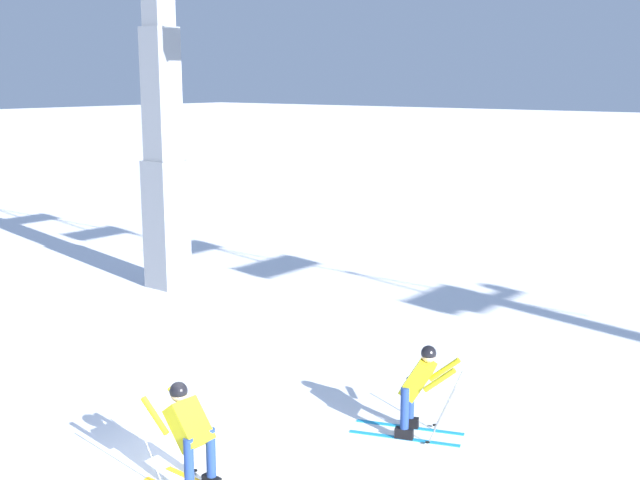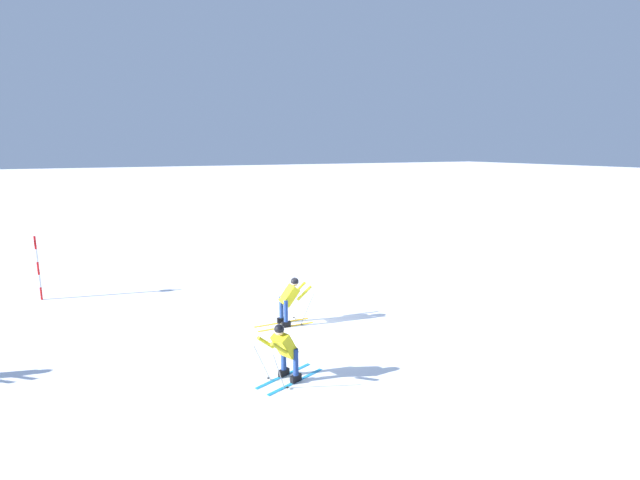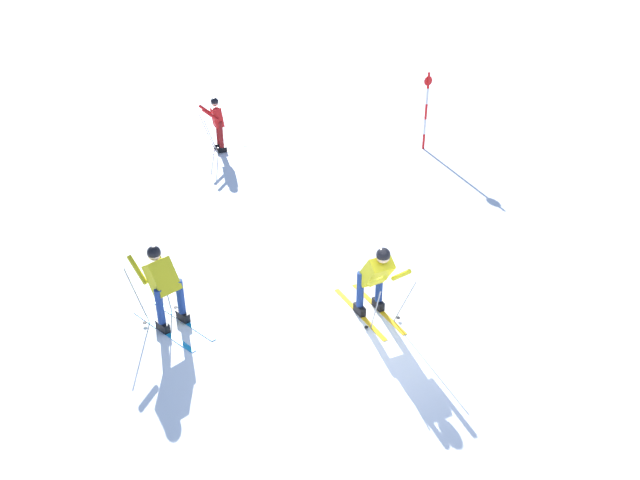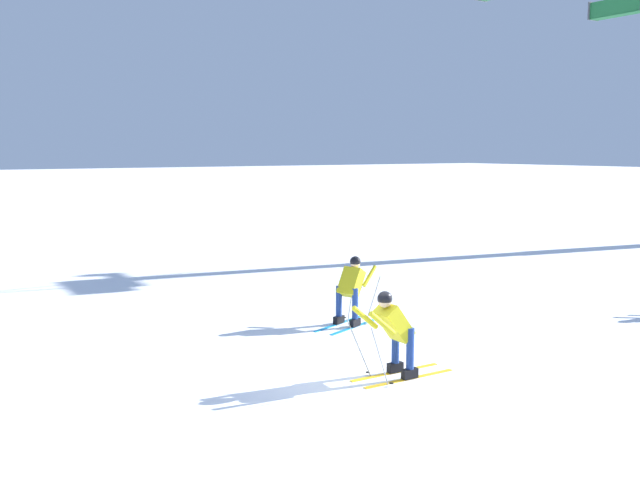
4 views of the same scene
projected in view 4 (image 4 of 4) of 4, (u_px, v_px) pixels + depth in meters
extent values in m
plane|color=white|center=(353.00, 375.00, 11.70)|extent=(260.00, 260.00, 0.00)
cube|color=yellow|center=(410.00, 379.00, 11.49)|extent=(1.79, 0.12, 0.01)
cube|color=black|center=(410.00, 373.00, 11.48)|extent=(0.28, 0.11, 0.16)
cylinder|color=navy|center=(410.00, 348.00, 11.42)|extent=(0.13, 0.13, 0.68)
cube|color=yellow|center=(395.00, 372.00, 11.81)|extent=(1.79, 0.12, 0.01)
cube|color=black|center=(395.00, 367.00, 11.80)|extent=(0.28, 0.11, 0.16)
cylinder|color=navy|center=(395.00, 343.00, 11.75)|extent=(0.13, 0.13, 0.68)
cube|color=gold|center=(394.00, 322.00, 11.43)|extent=(0.59, 0.43, 0.65)
sphere|color=beige|center=(385.00, 301.00, 11.28)|extent=(0.23, 0.23, 0.23)
sphere|color=black|center=(385.00, 299.00, 11.28)|extent=(0.24, 0.24, 0.24)
cylinder|color=gold|center=(382.00, 324.00, 11.01)|extent=(0.51, 0.09, 0.44)
cylinder|color=gray|center=(381.00, 361.00, 11.03)|extent=(0.50, 0.14, 1.16)
cylinder|color=black|center=(391.00, 383.00, 11.13)|extent=(0.07, 0.07, 0.01)
cylinder|color=gold|center=(365.00, 318.00, 11.40)|extent=(0.51, 0.09, 0.44)
cylinder|color=gray|center=(361.00, 353.00, 11.49)|extent=(0.49, 0.15, 1.16)
cylinder|color=black|center=(368.00, 372.00, 11.67)|extent=(0.07, 0.07, 0.01)
cube|color=#1E6633|center=(618.00, 15.00, 24.61)|extent=(0.45, 2.05, 0.06)
cube|color=#1E6633|center=(615.00, 6.00, 24.47)|extent=(0.06, 2.05, 0.55)
cylinder|color=#4C4F54|center=(624.00, 7.00, 24.74)|extent=(0.04, 1.95, 0.04)
cube|color=#4C4F54|center=(593.00, 12.00, 25.43)|extent=(0.57, 0.05, 0.63)
cube|color=#198CCC|center=(339.00, 324.00, 15.11)|extent=(1.63, 0.68, 0.01)
cube|color=black|center=(339.00, 320.00, 15.10)|extent=(0.30, 0.20, 0.16)
cylinder|color=navy|center=(339.00, 301.00, 15.04)|extent=(0.13, 0.13, 0.65)
cube|color=#198CCC|center=(355.00, 327.00, 14.86)|extent=(1.63, 0.68, 0.01)
cube|color=black|center=(355.00, 323.00, 14.85)|extent=(0.30, 0.20, 0.16)
cylinder|color=navy|center=(355.00, 304.00, 14.79)|extent=(0.13, 0.13, 0.65)
cube|color=gold|center=(351.00, 282.00, 14.99)|extent=(0.64, 0.58, 0.65)
sphere|color=beige|center=(355.00, 263.00, 15.06)|extent=(0.22, 0.22, 0.22)
sphere|color=black|center=(355.00, 262.00, 15.05)|extent=(0.23, 0.23, 0.23)
cylinder|color=gold|center=(352.00, 274.00, 15.40)|extent=(0.49, 0.25, 0.43)
cylinder|color=gray|center=(351.00, 299.00, 15.53)|extent=(0.41, 0.29, 1.12)
cylinder|color=black|center=(345.00, 317.00, 15.47)|extent=(0.07, 0.07, 0.01)
cylinder|color=gold|center=(370.00, 276.00, 15.13)|extent=(0.49, 0.25, 0.43)
cylinder|color=gray|center=(372.00, 303.00, 15.20)|extent=(0.48, 0.07, 1.12)
cylinder|color=black|center=(369.00, 322.00, 15.09)|extent=(0.07, 0.07, 0.01)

